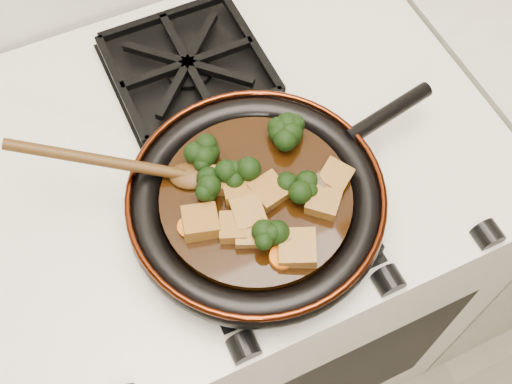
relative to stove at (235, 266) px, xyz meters
name	(u,v)px	position (x,y,z in m)	size (l,w,h in m)	color
stove	(235,266)	(0.00, 0.00, 0.00)	(0.76, 0.60, 0.90)	beige
burner_grate_front	(269,218)	(0.00, -0.14, 0.46)	(0.23, 0.23, 0.03)	black
burner_grate_back	(188,67)	(0.00, 0.14, 0.46)	(0.23, 0.23, 0.03)	black
skillet	(257,201)	(-0.01, -0.13, 0.49)	(0.45, 0.33, 0.05)	black
braising_sauce	(256,200)	(-0.01, -0.13, 0.50)	(0.24, 0.24, 0.02)	black
tofu_cube_0	(200,222)	(-0.09, -0.13, 0.52)	(0.04, 0.04, 0.02)	brown
tofu_cube_1	(335,177)	(0.09, -0.15, 0.52)	(0.04, 0.04, 0.02)	brown
tofu_cube_2	(323,203)	(0.06, -0.17, 0.52)	(0.04, 0.04, 0.02)	brown
tofu_cube_3	(251,234)	(-0.04, -0.17, 0.52)	(0.03, 0.04, 0.02)	brown
tofu_cube_4	(234,228)	(-0.06, -0.16, 0.52)	(0.04, 0.03, 0.02)	brown
tofu_cube_5	(238,188)	(-0.03, -0.11, 0.52)	(0.04, 0.04, 0.02)	brown
tofu_cube_6	(222,181)	(-0.04, -0.09, 0.52)	(0.04, 0.03, 0.02)	brown
tofu_cube_7	(268,192)	(0.00, -0.13, 0.52)	(0.04, 0.04, 0.02)	brown
tofu_cube_8	(298,249)	(0.00, -0.22, 0.52)	(0.04, 0.04, 0.02)	brown
tofu_cube_9	(248,214)	(-0.03, -0.15, 0.52)	(0.04, 0.04, 0.02)	brown
broccoli_floret_0	(272,237)	(-0.02, -0.19, 0.52)	(0.06, 0.06, 0.06)	black
broccoli_floret_1	(299,190)	(0.04, -0.15, 0.52)	(0.06, 0.06, 0.05)	black
broccoli_floret_2	(285,134)	(0.06, -0.06, 0.52)	(0.06, 0.06, 0.05)	black
broccoli_floret_3	(207,190)	(-0.07, -0.10, 0.52)	(0.06, 0.06, 0.06)	black
broccoli_floret_4	(202,160)	(-0.05, -0.05, 0.52)	(0.06, 0.06, 0.05)	black
broccoli_floret_5	(291,133)	(0.07, -0.07, 0.52)	(0.06, 0.06, 0.05)	black
broccoli_floret_6	(241,179)	(-0.02, -0.10, 0.52)	(0.06, 0.06, 0.06)	black
carrot_coin_0	(282,257)	(-0.02, -0.22, 0.51)	(0.03, 0.03, 0.01)	#C85205
carrot_coin_1	(188,227)	(-0.11, -0.13, 0.51)	(0.03, 0.03, 0.01)	#C85205
carrot_coin_2	(242,208)	(-0.04, -0.14, 0.51)	(0.03, 0.03, 0.01)	#C85205
carrot_coin_3	(330,181)	(0.08, -0.15, 0.51)	(0.03, 0.03, 0.01)	#C85205
mushroom_slice_0	(326,185)	(0.07, -0.15, 0.52)	(0.03, 0.03, 0.01)	brown
mushroom_slice_1	(294,249)	(0.00, -0.21, 0.52)	(0.03, 0.03, 0.01)	brown
mushroom_slice_2	(325,184)	(0.07, -0.15, 0.52)	(0.03, 0.03, 0.01)	brown
wooden_spoon	(141,167)	(-0.13, -0.04, 0.53)	(0.14, 0.09, 0.23)	#40270D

